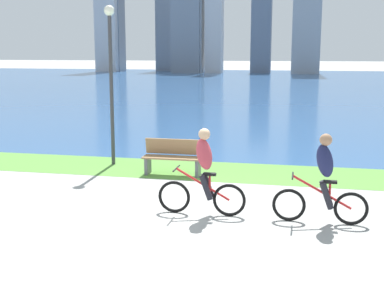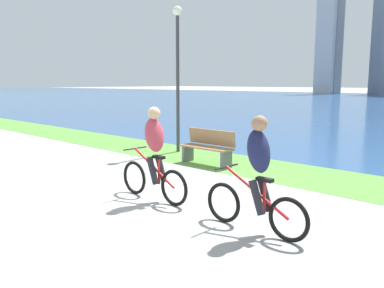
% 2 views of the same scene
% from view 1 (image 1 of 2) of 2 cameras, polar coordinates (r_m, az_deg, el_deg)
% --- Properties ---
extents(ground_plane, '(300.00, 300.00, 0.00)m').
position_cam_1_polar(ground_plane, '(10.75, -0.96, -6.35)').
color(ground_plane, '#9E9E99').
extents(grass_strip_bayside, '(120.00, 2.21, 0.01)m').
position_cam_1_polar(grass_strip_bayside, '(13.38, 1.72, -2.99)').
color(grass_strip_bayside, '#59933D').
rests_on(grass_strip_bayside, ground).
extents(bay_water_surface, '(300.00, 69.70, 0.00)m').
position_cam_1_polar(bay_water_surface, '(48.91, 9.35, 6.59)').
color(bay_water_surface, '#2D568C').
rests_on(bay_water_surface, ground).
extents(cyclist_lead, '(1.70, 0.52, 1.67)m').
position_cam_1_polar(cyclist_lead, '(9.67, 1.28, -3.14)').
color(cyclist_lead, black).
rests_on(cyclist_lead, ground).
extents(cyclist_trailing, '(1.70, 0.52, 1.65)m').
position_cam_1_polar(cyclist_trailing, '(9.48, 14.40, -3.77)').
color(cyclist_trailing, black).
rests_on(cyclist_trailing, ground).
extents(bench_near_path, '(1.50, 0.47, 0.90)m').
position_cam_1_polar(bench_near_path, '(12.88, -2.11, -1.48)').
color(bench_near_path, olive).
rests_on(bench_near_path, ground).
extents(lamppost_tall, '(0.28, 0.28, 4.26)m').
position_cam_1_polar(lamppost_tall, '(13.98, -9.04, 8.87)').
color(lamppost_tall, '#38383D').
rests_on(lamppost_tall, ground).
extents(city_skyline_far_shore, '(52.75, 10.03, 22.14)m').
position_cam_1_polar(city_skyline_far_shore, '(75.90, 7.17, 14.57)').
color(city_skyline_far_shore, '#B7B7BC').
rests_on(city_skyline_far_shore, ground).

